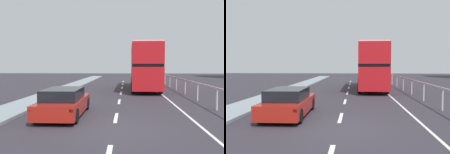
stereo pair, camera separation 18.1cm
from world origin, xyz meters
The scene contains 5 objects.
ground_plane centered at (0.00, 0.00, -0.05)m, with size 75.85×120.00×0.10m, color #2F2B34.
lane_paint_markings centered at (2.19, 8.14, 0.00)m, with size 3.54×46.00×0.01m.
bridge_side_railing centered at (5.27, 9.00, 0.99)m, with size 0.10×42.00×1.23m.
double_decker_bus_red centered at (2.22, 14.63, 2.33)m, with size 2.70×10.40×4.36m.
hatchback_car_near centered at (-2.48, 1.96, 0.64)m, with size 1.92×4.57×1.32m.
Camera 1 is at (0.48, -9.32, 2.43)m, focal length 38.85 mm.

